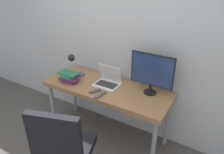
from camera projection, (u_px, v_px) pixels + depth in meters
name	position (u px, v px, depth m)	size (l,w,h in m)	color
ground_plane	(95.00, 148.00, 2.80)	(12.00, 12.00, 0.00)	#514C47
wall_back	(121.00, 37.00, 2.70)	(8.00, 0.05, 2.60)	silver
desk	(107.00, 92.00, 2.71)	(1.60, 0.58, 0.75)	#996B42
laptop	(108.00, 81.00, 2.72)	(0.31, 0.24, 0.25)	silver
monitor	(152.00, 72.00, 2.44)	(0.50, 0.15, 0.49)	black
desk_lamp	(74.00, 63.00, 2.82)	(0.14, 0.25, 0.34)	#4C4C51
office_chair	(62.00, 146.00, 2.08)	(0.63, 0.60, 1.00)	black
book_stack	(70.00, 77.00, 2.79)	(0.27, 0.22, 0.13)	#753384
tv_remote	(100.00, 95.00, 2.51)	(0.07, 0.18, 0.02)	#4C4C51
media_remote	(95.00, 91.00, 2.58)	(0.11, 0.15, 0.02)	#4C4C51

